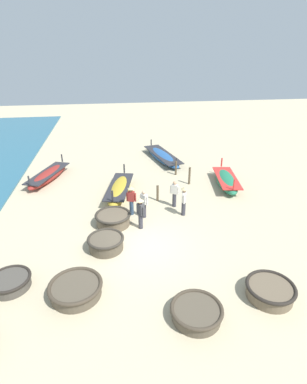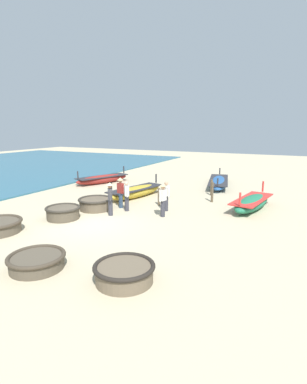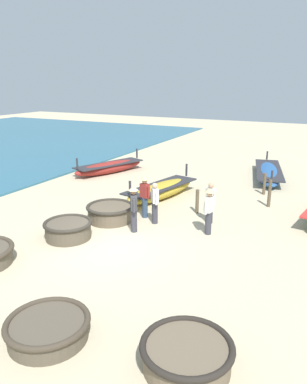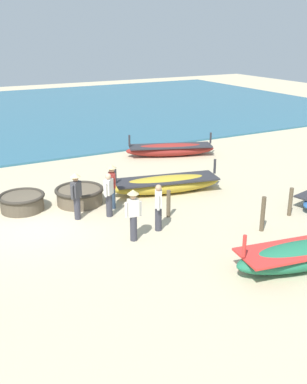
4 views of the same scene
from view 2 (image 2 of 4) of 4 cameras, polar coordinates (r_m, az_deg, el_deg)
name	(u,v)px [view 2 (image 2 of 4)]	position (r m, az deg, el deg)	size (l,w,h in m)	color
ground_plane	(91,223)	(14.14, -11.82, -5.79)	(80.00, 80.00, 0.00)	#C6B793
coracle_upturned	(37,261)	(10.21, -21.35, -12.10)	(1.78, 1.78, 0.47)	brown
coracle_nearest	(124,272)	(8.83, -5.59, -14.93)	(1.78, 1.78, 0.54)	brown
coracle_far_right	(95,203)	(16.27, -10.99, -2.11)	(1.82, 1.82, 0.62)	brown
coracle_front_right	(63,212)	(15.01, -16.86, -3.69)	(1.65, 1.65, 0.60)	brown
long_boat_red_hull	(219,182)	(22.85, 12.29, 1.86)	(2.50, 5.78, 1.01)	#285693
long_boat_blue_hull	(102,179)	(23.78, -9.71, 2.47)	(2.62, 4.68, 1.16)	maroon
long_boat_ochre_hull	(252,203)	(16.84, 18.21, -1.94)	(1.81, 4.22, 1.25)	#237551
long_boat_white_hull	(136,192)	(18.81, -3.41, 0.09)	(2.09, 4.64, 1.22)	gold
fisherman_standing_right	(110,197)	(14.90, -8.26, -0.89)	(0.37, 0.45, 1.67)	#383842
fisherman_hauling	(127,195)	(15.63, -5.14, -0.65)	(0.39, 0.42, 1.57)	#383842
fisherman_with_hat	(121,191)	(16.26, -6.30, 0.27)	(0.51, 0.36, 1.67)	#2D425B
fisherman_by_coracle	(163,198)	(14.54, 1.79, -1.09)	(0.36, 0.52, 1.67)	#383842
fisherman_standing_left	(166,195)	(15.60, 2.43, -0.63)	(0.47, 0.36, 1.57)	#383842
mooring_post_mid_beach	(159,197)	(16.77, 1.06, -0.93)	(0.14, 0.14, 0.97)	brown
mooring_post_inland	(212,192)	(17.81, 11.12, -0.03)	(0.14, 0.14, 1.18)	brown
mooring_post_shoreline	(211,187)	(19.60, 10.99, 0.86)	(0.14, 0.14, 1.02)	brown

